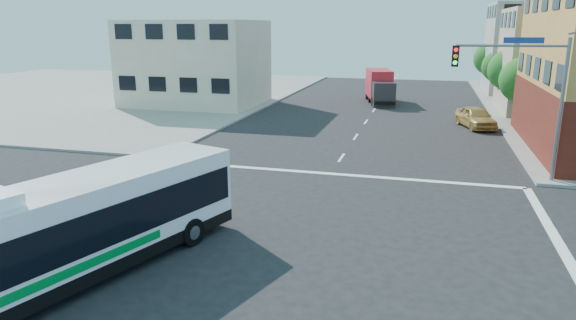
# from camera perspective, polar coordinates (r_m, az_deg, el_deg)

# --- Properties ---
(ground) EXTENTS (120.00, 120.00, 0.00)m
(ground) POSITION_cam_1_polar(r_m,az_deg,el_deg) (18.23, -0.85, -9.64)
(ground) COLOR black
(ground) RESTS_ON ground
(sidewalk_nw) EXTENTS (50.00, 50.00, 0.15)m
(sidewalk_nw) POSITION_cam_1_polar(r_m,az_deg,el_deg) (64.97, -22.68, 7.02)
(sidewalk_nw) COLOR gray
(sidewalk_nw) RESTS_ON ground
(building_east_far) EXTENTS (12.06, 10.06, 10.00)m
(building_east_far) POSITION_cam_1_polar(r_m,az_deg,el_deg) (65.17, 26.65, 10.99)
(building_east_far) COLOR #A9A9A4
(building_east_far) RESTS_ON ground
(building_west) EXTENTS (12.06, 10.06, 8.00)m
(building_west) POSITION_cam_1_polar(r_m,az_deg,el_deg) (50.90, -10.17, 10.54)
(building_west) COLOR beige
(building_west) RESTS_ON ground
(signal_mast_ne) EXTENTS (7.91, 1.13, 8.07)m
(signal_mast_ne) POSITION_cam_1_polar(r_m,az_deg,el_deg) (27.07, 24.88, 7.99)
(signal_mast_ne) COLOR slate
(signal_mast_ne) RESTS_ON ground
(street_tree_a) EXTENTS (3.60, 3.60, 5.53)m
(street_tree_a) POSITION_cam_1_polar(r_m,az_deg,el_deg) (44.65, 24.81, 8.34)
(street_tree_a) COLOR #3B2815
(street_tree_a) RESTS_ON ground
(street_tree_b) EXTENTS (3.80, 3.80, 5.79)m
(street_tree_b) POSITION_cam_1_polar(r_m,az_deg,el_deg) (52.52, 23.47, 9.42)
(street_tree_b) COLOR #3B2815
(street_tree_b) RESTS_ON ground
(street_tree_c) EXTENTS (3.40, 3.40, 5.29)m
(street_tree_c) POSITION_cam_1_polar(r_m,az_deg,el_deg) (60.46, 22.43, 9.79)
(street_tree_c) COLOR #3B2815
(street_tree_c) RESTS_ON ground
(street_tree_d) EXTENTS (4.00, 4.00, 6.03)m
(street_tree_d) POSITION_cam_1_polar(r_m,az_deg,el_deg) (68.37, 21.69, 10.66)
(street_tree_d) COLOR #3B2815
(street_tree_d) RESTS_ON ground
(transit_bus) EXTENTS (5.96, 11.74, 3.42)m
(transit_bus) POSITION_cam_1_polar(r_m,az_deg,el_deg) (16.73, -22.61, -6.94)
(transit_bus) COLOR black
(transit_bus) RESTS_ON ground
(box_truck) EXTENTS (3.64, 7.41, 3.21)m
(box_truck) POSITION_cam_1_polar(r_m,az_deg,el_deg) (52.46, 10.17, 7.97)
(box_truck) COLOR #26262A
(box_truck) RESTS_ON ground
(parked_car) EXTENTS (3.19, 5.00, 1.59)m
(parked_car) POSITION_cam_1_polar(r_m,az_deg,el_deg) (41.43, 20.13, 4.48)
(parked_car) COLOR #B59143
(parked_car) RESTS_ON ground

